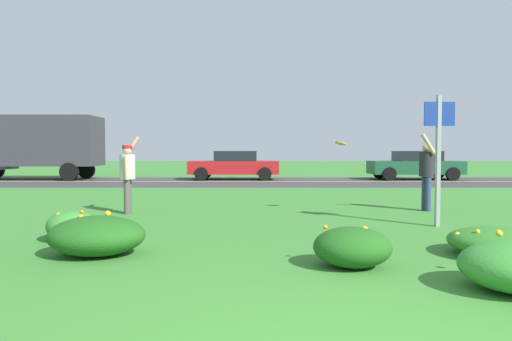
# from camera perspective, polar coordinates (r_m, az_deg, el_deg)

# --- Properties ---
(ground_plane) EXTENTS (120.00, 120.00, 0.00)m
(ground_plane) POSITION_cam_1_polar(r_m,az_deg,el_deg) (11.84, 2.95, -4.38)
(ground_plane) COLOR #387A2D
(highway_strip) EXTENTS (120.00, 7.38, 0.01)m
(highway_strip) POSITION_cam_1_polar(r_m,az_deg,el_deg) (21.29, 1.51, -1.41)
(highway_strip) COLOR #38383A
(highway_strip) RESTS_ON ground
(highway_center_stripe) EXTENTS (120.00, 0.16, 0.00)m
(highway_center_stripe) POSITION_cam_1_polar(r_m,az_deg,el_deg) (21.29, 1.51, -1.40)
(highway_center_stripe) COLOR yellow
(highway_center_stripe) RESTS_ON ground
(daylily_clump_front_left) EXTENTS (1.26, 1.26, 0.39)m
(daylily_clump_front_left) POSITION_cam_1_polar(r_m,az_deg,el_deg) (6.86, 27.90, -7.94)
(daylily_clump_front_left) COLOR #2D7526
(daylily_clump_front_left) RESTS_ON ground
(daylily_clump_mid_right) EXTENTS (0.72, 0.79, 0.48)m
(daylily_clump_mid_right) POSITION_cam_1_polar(r_m,az_deg,el_deg) (7.66, -22.57, -6.42)
(daylily_clump_mid_right) COLOR #337F2D
(daylily_clump_mid_right) RESTS_ON ground
(daylily_clump_front_center) EXTENTS (1.28, 1.08, 0.56)m
(daylily_clump_front_center) POSITION_cam_1_polar(r_m,az_deg,el_deg) (6.45, -19.71, -7.75)
(daylily_clump_front_center) COLOR #1E5619
(daylily_clump_front_center) RESTS_ON ground
(daylily_clump_mid_left) EXTENTS (0.94, 0.84, 0.49)m
(daylily_clump_mid_left) POSITION_cam_1_polar(r_m,az_deg,el_deg) (5.60, 11.78, -9.42)
(daylily_clump_mid_left) COLOR #1E5619
(daylily_clump_mid_left) RESTS_ON ground
(sign_post_near_path) EXTENTS (0.56, 0.10, 2.43)m
(sign_post_near_path) POSITION_cam_1_polar(r_m,az_deg,el_deg) (8.98, 21.75, 2.79)
(sign_post_near_path) COLOR #93969B
(sign_post_near_path) RESTS_ON ground
(person_thrower_red_cap_gray_shirt) EXTENTS (0.40, 0.50, 1.74)m
(person_thrower_red_cap_gray_shirt) POSITION_cam_1_polar(r_m,az_deg,el_deg) (10.51, -16.17, -0.17)
(person_thrower_red_cap_gray_shirt) COLOR #B2B2B7
(person_thrower_red_cap_gray_shirt) RESTS_ON ground
(person_catcher_dark_shirt) EXTENTS (0.40, 0.50, 1.82)m
(person_catcher_dark_shirt) POSITION_cam_1_polar(r_m,az_deg,el_deg) (11.34, 20.43, 0.03)
(person_catcher_dark_shirt) COLOR #232328
(person_catcher_dark_shirt) RESTS_ON ground
(frisbee_orange) EXTENTS (0.27, 0.26, 0.11)m
(frisbee_orange) POSITION_cam_1_polar(r_m,az_deg,el_deg) (10.46, 10.34, 3.38)
(frisbee_orange) COLOR orange
(car_dark_green_center_left) EXTENTS (4.50, 2.00, 1.45)m
(car_dark_green_center_left) POSITION_cam_1_polar(r_m,az_deg,el_deg) (24.29, 19.18, 0.66)
(car_dark_green_center_left) COLOR #194C2D
(car_dark_green_center_left) RESTS_ON ground
(car_red_center_right) EXTENTS (4.50, 2.00, 1.45)m
(car_red_center_right) POSITION_cam_1_polar(r_m,az_deg,el_deg) (22.93, -3.03, 0.69)
(car_red_center_right) COLOR maroon
(car_red_center_right) RESTS_ON ground
(box_truck_silver) EXTENTS (6.70, 2.46, 3.20)m
(box_truck_silver) POSITION_cam_1_polar(r_m,az_deg,el_deg) (25.51, -26.44, 3.01)
(box_truck_silver) COLOR #B7BABF
(box_truck_silver) RESTS_ON ground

